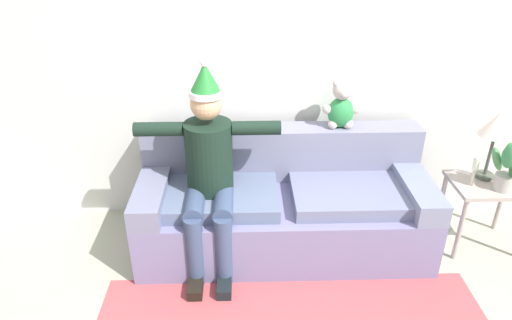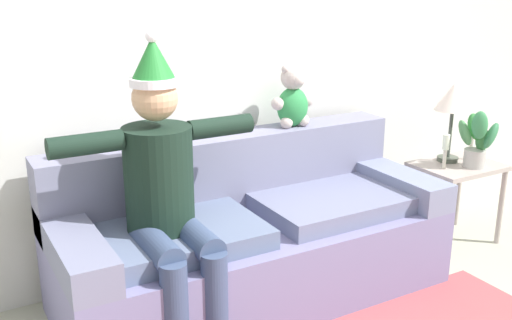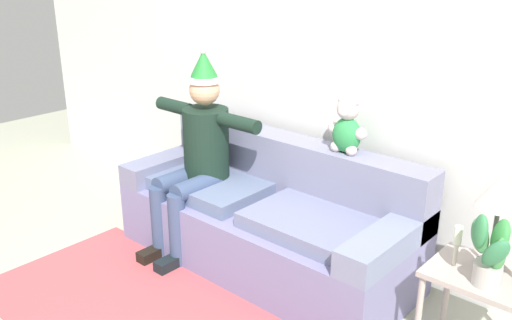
% 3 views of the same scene
% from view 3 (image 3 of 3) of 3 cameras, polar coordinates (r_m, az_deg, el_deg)
% --- Properties ---
extents(back_wall, '(7.00, 0.10, 2.70)m').
position_cam_3_polar(back_wall, '(4.08, 6.18, 9.33)').
color(back_wall, silver).
rests_on(back_wall, ground_plane).
extents(couch, '(2.19, 0.88, 0.88)m').
position_cam_3_polar(couch, '(4.01, 1.28, -5.97)').
color(couch, slate).
rests_on(couch, ground_plane).
extents(person_seated, '(1.02, 0.77, 1.53)m').
position_cam_3_polar(person_seated, '(4.09, -6.09, 1.00)').
color(person_seated, black).
rests_on(person_seated, ground_plane).
extents(teddy_bear, '(0.29, 0.17, 0.38)m').
position_cam_3_polar(teddy_bear, '(3.71, 9.32, 3.27)').
color(teddy_bear, '#2D8946').
rests_on(teddy_bear, couch).
extents(side_table, '(0.56, 0.43, 0.56)m').
position_cam_3_polar(side_table, '(3.23, 22.20, -12.15)').
color(side_table, '#A69891').
rests_on(side_table, ground_plane).
extents(table_lamp, '(0.24, 0.24, 0.53)m').
position_cam_3_polar(table_lamp, '(3.08, 23.84, -3.31)').
color(table_lamp, '#485043').
rests_on(table_lamp, side_table).
extents(potted_plant, '(0.29, 0.25, 0.39)m').
position_cam_3_polar(potted_plant, '(3.00, 22.89, -8.71)').
color(potted_plant, '#B0ACA7').
rests_on(potted_plant, side_table).
extents(candle_tall, '(0.04, 0.04, 0.23)m').
position_cam_3_polar(candle_tall, '(3.14, 19.98, -7.77)').
color(candle_tall, beige).
rests_on(candle_tall, side_table).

